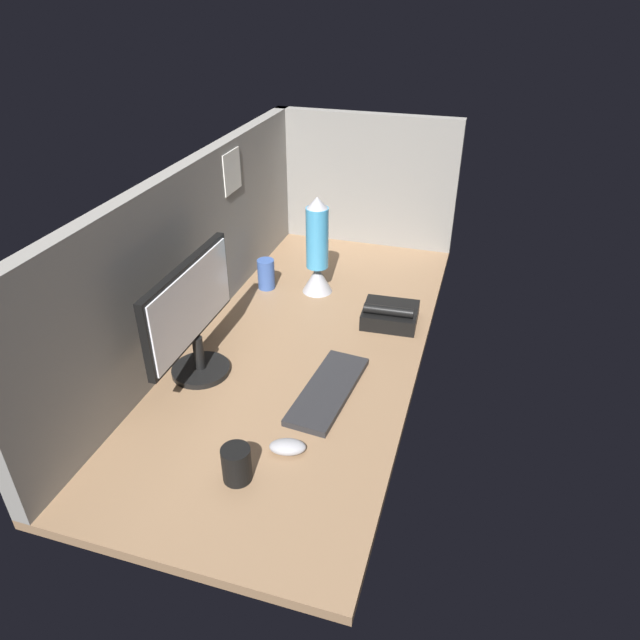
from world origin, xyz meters
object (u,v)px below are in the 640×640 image
object	(u,v)px
mouse	(288,447)
mug_ceramic_blue	(266,274)
mug_black_travel	(237,464)
lava_lamp	(317,253)
desk_phone	(390,315)
keyboard	(328,390)
monitor	(192,314)

from	to	relation	value
mouse	mug_ceramic_blue	xyz separation A→B (cm)	(83.10, 38.18, 4.29)
mouse	mug_black_travel	distance (cm)	15.22
mug_ceramic_blue	lava_lamp	world-z (taller)	lava_lamp
mouse	desk_phone	xyz separation A→B (cm)	(70.98, -13.08, 1.49)
keyboard	mug_black_travel	bearing A→B (deg)	168.26
desk_phone	keyboard	bearing A→B (deg)	167.61
lava_lamp	desk_phone	distance (cm)	37.16
keyboard	mouse	bearing A→B (deg)	178.46
keyboard	desk_phone	xyz separation A→B (cm)	(44.47, -9.77, 2.19)
lava_lamp	desk_phone	world-z (taller)	lava_lamp
mouse	mug_ceramic_blue	bearing A→B (deg)	10.76
mouse	mug_black_travel	size ratio (longest dim) A/B	1.01
monitor	lava_lamp	xyz separation A→B (cm)	(61.23, -19.68, -4.99)
mug_ceramic_blue	lava_lamp	xyz separation A→B (cm)	(3.01, -19.81, 9.97)
mouse	lava_lamp	distance (cm)	89.20
mug_black_travel	mouse	bearing A→B (deg)	-35.81
keyboard	lava_lamp	bearing A→B (deg)	25.56
monitor	lava_lamp	size ratio (longest dim) A/B	1.25
mug_ceramic_blue	mug_black_travel	xyz separation A→B (cm)	(-95.20, -29.45, -1.26)
mug_black_travel	lava_lamp	bearing A→B (deg)	5.61
keyboard	monitor	bearing A→B (deg)	97.81
monitor	mug_black_travel	xyz separation A→B (cm)	(-36.99, -29.32, -16.22)
mug_black_travel	lava_lamp	xyz separation A→B (cm)	(98.21, 9.64, 11.23)
monitor	mug_ceramic_blue	xyz separation A→B (cm)	(58.22, 0.13, -14.96)
monitor	keyboard	world-z (taller)	monitor
desk_phone	monitor	bearing A→B (deg)	132.03
desk_phone	mug_ceramic_blue	bearing A→B (deg)	76.69
mug_ceramic_blue	desk_phone	bearing A→B (deg)	-103.31
keyboard	desk_phone	bearing A→B (deg)	-6.81
monitor	mug_black_travel	distance (cm)	49.91
mug_ceramic_blue	monitor	bearing A→B (deg)	-179.88
desk_phone	mug_black_travel	bearing A→B (deg)	165.29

